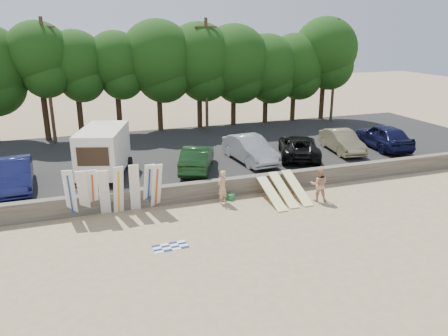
{
  "coord_description": "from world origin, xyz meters",
  "views": [
    {
      "loc": [
        -8.5,
        -18.4,
        8.94
      ],
      "look_at": [
        -1.03,
        3.0,
        1.64
      ],
      "focal_mm": 35.0,
      "sensor_mm": 36.0,
      "label": 1
    }
  ],
  "objects_px": {
    "beachgoer_b": "(319,184)",
    "car_3": "(299,147)",
    "beachgoer_a": "(222,187)",
    "cooler": "(231,197)",
    "car_2": "(250,149)",
    "box_trailer": "(103,150)",
    "car_4": "(342,141)",
    "car_5": "(383,136)",
    "car_1": "(197,158)",
    "car_0": "(15,174)"
  },
  "relations": [
    {
      "from": "car_1",
      "to": "car_4",
      "type": "xyz_separation_m",
      "value": [
        10.64,
        0.72,
        -0.02
      ]
    },
    {
      "from": "car_3",
      "to": "beachgoer_b",
      "type": "bearing_deg",
      "value": 95.16
    },
    {
      "from": "beachgoer_a",
      "to": "cooler",
      "type": "xyz_separation_m",
      "value": [
        0.59,
        0.32,
        -0.75
      ]
    },
    {
      "from": "box_trailer",
      "to": "beachgoer_a",
      "type": "relative_size",
      "value": 2.7
    },
    {
      "from": "car_0",
      "to": "beachgoer_b",
      "type": "xyz_separation_m",
      "value": [
        15.34,
        -5.32,
        -0.57
      ]
    },
    {
      "from": "car_5",
      "to": "car_0",
      "type": "bearing_deg",
      "value": 6.85
    },
    {
      "from": "box_trailer",
      "to": "car_1",
      "type": "bearing_deg",
      "value": 10.37
    },
    {
      "from": "car_0",
      "to": "beachgoer_a",
      "type": "bearing_deg",
      "value": -24.33
    },
    {
      "from": "beachgoer_b",
      "to": "car_5",
      "type": "bearing_deg",
      "value": -122.73
    },
    {
      "from": "box_trailer",
      "to": "cooler",
      "type": "height_order",
      "value": "box_trailer"
    },
    {
      "from": "box_trailer",
      "to": "car_4",
      "type": "distance_m",
      "value": 16.01
    },
    {
      "from": "car_1",
      "to": "car_5",
      "type": "bearing_deg",
      "value": -154.81
    },
    {
      "from": "car_0",
      "to": "cooler",
      "type": "distance_m",
      "value": 11.57
    },
    {
      "from": "car_2",
      "to": "cooler",
      "type": "distance_m",
      "value": 5.18
    },
    {
      "from": "car_3",
      "to": "beachgoer_b",
      "type": "relative_size",
      "value": 2.81
    },
    {
      "from": "car_1",
      "to": "beachgoer_a",
      "type": "bearing_deg",
      "value": 117.48
    },
    {
      "from": "car_0",
      "to": "beachgoer_a",
      "type": "relative_size",
      "value": 2.68
    },
    {
      "from": "car_1",
      "to": "car_0",
      "type": "bearing_deg",
      "value": 22.32
    },
    {
      "from": "car_4",
      "to": "car_5",
      "type": "bearing_deg",
      "value": 4.9
    },
    {
      "from": "car_2",
      "to": "car_3",
      "type": "height_order",
      "value": "car_2"
    },
    {
      "from": "car_4",
      "to": "car_5",
      "type": "relative_size",
      "value": 0.88
    },
    {
      "from": "car_0",
      "to": "car_5",
      "type": "xyz_separation_m",
      "value": [
        23.96,
        0.4,
        0.07
      ]
    },
    {
      "from": "car_3",
      "to": "car_5",
      "type": "xyz_separation_m",
      "value": [
        6.79,
        0.03,
        0.15
      ]
    },
    {
      "from": "beachgoer_a",
      "to": "cooler",
      "type": "bearing_deg",
      "value": 172.19
    },
    {
      "from": "car_2",
      "to": "cooler",
      "type": "bearing_deg",
      "value": -129.42
    },
    {
      "from": "car_0",
      "to": "car_4",
      "type": "height_order",
      "value": "car_0"
    },
    {
      "from": "car_4",
      "to": "beachgoer_a",
      "type": "distance_m",
      "value": 11.3
    },
    {
      "from": "car_2",
      "to": "car_5",
      "type": "relative_size",
      "value": 0.97
    },
    {
      "from": "car_1",
      "to": "car_2",
      "type": "relative_size",
      "value": 0.93
    },
    {
      "from": "car_4",
      "to": "beachgoer_b",
      "type": "height_order",
      "value": "car_4"
    },
    {
      "from": "car_5",
      "to": "beachgoer_a",
      "type": "distance_m",
      "value": 14.32
    },
    {
      "from": "box_trailer",
      "to": "car_2",
      "type": "relative_size",
      "value": 0.98
    },
    {
      "from": "car_0",
      "to": "car_1",
      "type": "relative_size",
      "value": 1.06
    },
    {
      "from": "beachgoer_a",
      "to": "beachgoer_b",
      "type": "bearing_deg",
      "value": 128.28
    },
    {
      "from": "box_trailer",
      "to": "car_3",
      "type": "height_order",
      "value": "box_trailer"
    },
    {
      "from": "beachgoer_b",
      "to": "car_3",
      "type": "bearing_deg",
      "value": -84.1
    },
    {
      "from": "car_2",
      "to": "car_3",
      "type": "xyz_separation_m",
      "value": [
        3.43,
        -0.14,
        -0.09
      ]
    },
    {
      "from": "car_4",
      "to": "car_2",
      "type": "bearing_deg",
      "value": -171.01
    },
    {
      "from": "car_2",
      "to": "car_5",
      "type": "height_order",
      "value": "car_5"
    },
    {
      "from": "cooler",
      "to": "beachgoer_b",
      "type": "bearing_deg",
      "value": -45.13
    },
    {
      "from": "beachgoer_a",
      "to": "cooler",
      "type": "height_order",
      "value": "beachgoer_a"
    },
    {
      "from": "car_1",
      "to": "cooler",
      "type": "relative_size",
      "value": 12.22
    },
    {
      "from": "car_2",
      "to": "car_3",
      "type": "distance_m",
      "value": 3.44
    },
    {
      "from": "car_5",
      "to": "car_3",
      "type": "bearing_deg",
      "value": 6.16
    },
    {
      "from": "car_2",
      "to": "beachgoer_a",
      "type": "bearing_deg",
      "value": -132.55
    },
    {
      "from": "car_1",
      "to": "cooler",
      "type": "bearing_deg",
      "value": 127.25
    },
    {
      "from": "car_4",
      "to": "beachgoer_a",
      "type": "xyz_separation_m",
      "value": [
        -10.34,
        -4.52,
        -0.54
      ]
    },
    {
      "from": "car_1",
      "to": "beachgoer_a",
      "type": "height_order",
      "value": "car_1"
    },
    {
      "from": "car_2",
      "to": "car_4",
      "type": "distance_m",
      "value": 6.93
    },
    {
      "from": "box_trailer",
      "to": "beachgoer_b",
      "type": "relative_size",
      "value": 2.62
    }
  ]
}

